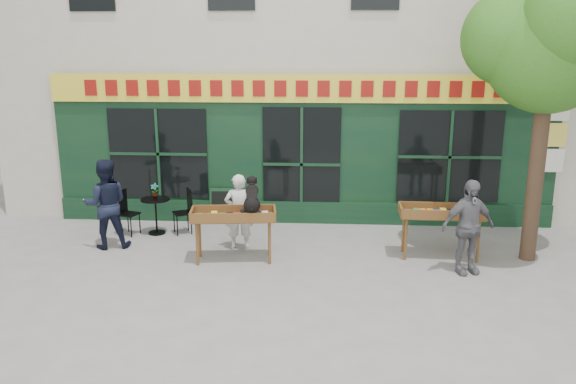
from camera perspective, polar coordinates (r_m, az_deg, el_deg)
name	(u,v)px	position (r m, az deg, el deg)	size (l,w,h in m)	color
ground	(296,259)	(10.52, 0.85, -6.85)	(80.00, 80.00, 0.00)	slate
building	(308,5)	(15.85, 2.00, 18.42)	(14.00, 7.26, 10.00)	beige
street_tree	(553,30)	(10.91, 25.29, 14.62)	(3.05, 2.90, 5.60)	#382619
book_cart_center	(234,218)	(10.26, -5.56, -2.62)	(1.56, 0.78, 0.99)	brown
dog	(252,194)	(10.04, -3.69, -0.18)	(0.34, 0.60, 0.60)	black
woman	(239,212)	(10.90, -5.02, -2.02)	(0.55, 0.36, 1.50)	silver
book_cart_right	(441,215)	(10.76, 15.30, -2.27)	(1.52, 0.67, 0.99)	brown
man_right	(468,227)	(10.13, 17.80, -3.40)	(0.98, 0.41, 1.67)	#5D5C62
bistro_table	(156,209)	(12.14, -13.29, -1.68)	(0.60, 0.60, 0.76)	black
bistro_chair_left	(125,209)	(12.27, -16.23, -1.64)	(0.46, 0.45, 0.95)	black
bistro_chair_right	(186,208)	(12.05, -10.31, -1.57)	(0.49, 0.49, 0.95)	black
potted_plant	(155,191)	(12.04, -13.39, 0.09)	(0.18, 0.12, 0.33)	gray
man_left	(106,204)	(11.46, -18.02, -1.17)	(0.86, 0.67, 1.77)	black
chalkboard	(222,206)	(12.67, -6.72, -1.42)	(0.57, 0.22, 0.79)	black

